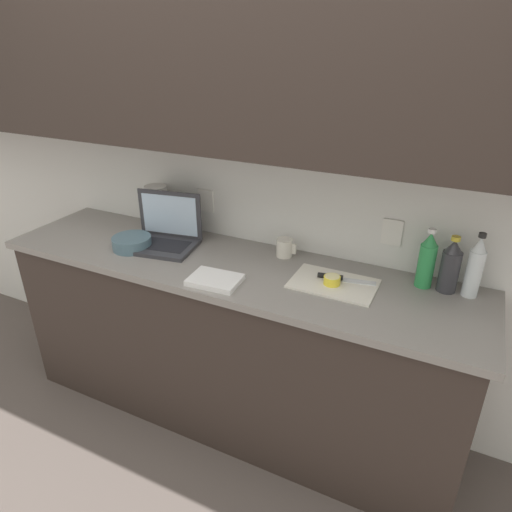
% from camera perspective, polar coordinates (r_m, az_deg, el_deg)
% --- Properties ---
extents(ground_plane, '(12.00, 12.00, 0.00)m').
position_cam_1_polar(ground_plane, '(2.69, -2.94, -18.70)').
color(ground_plane, '#564C47').
rests_on(ground_plane, ground).
extents(wall_back, '(5.20, 0.38, 2.60)m').
position_cam_1_polar(wall_back, '(2.13, -0.98, 17.02)').
color(wall_back, white).
rests_on(wall_back, ground_plane).
extents(counter_unit, '(2.34, 0.58, 0.92)m').
position_cam_1_polar(counter_unit, '(2.39, -3.59, -10.50)').
color(counter_unit, '#332823').
rests_on(counter_unit, ground_plane).
extents(laptop, '(0.37, 0.30, 0.26)m').
position_cam_1_polar(laptop, '(2.36, -11.30, 2.80)').
color(laptop, '#333338').
rests_on(laptop, counter_unit).
extents(cutting_board, '(0.36, 0.24, 0.01)m').
position_cam_1_polar(cutting_board, '(2.00, 9.66, -3.42)').
color(cutting_board, silver).
rests_on(cutting_board, counter_unit).
extents(knife, '(0.25, 0.08, 0.02)m').
position_cam_1_polar(knife, '(2.02, 10.06, -2.66)').
color(knife, silver).
rests_on(knife, cutting_board).
extents(lemon_half_cut, '(0.07, 0.07, 0.04)m').
position_cam_1_polar(lemon_half_cut, '(1.98, 9.47, -2.98)').
color(lemon_half_cut, yellow).
rests_on(lemon_half_cut, cutting_board).
extents(bottle_green_soda, '(0.07, 0.07, 0.26)m').
position_cam_1_polar(bottle_green_soda, '(2.04, 20.57, -0.52)').
color(bottle_green_soda, '#2D934C').
rests_on(bottle_green_soda, counter_unit).
extents(bottle_oil_tall, '(0.08, 0.08, 0.25)m').
position_cam_1_polar(bottle_oil_tall, '(2.04, 23.11, -1.21)').
color(bottle_oil_tall, '#333338').
rests_on(bottle_oil_tall, counter_unit).
extents(bottle_water_clear, '(0.06, 0.06, 0.28)m').
position_cam_1_polar(bottle_water_clear, '(2.03, 25.69, -1.33)').
color(bottle_water_clear, silver).
rests_on(bottle_water_clear, counter_unit).
extents(measuring_cup, '(0.10, 0.08, 0.09)m').
position_cam_1_polar(measuring_cup, '(2.20, 3.61, 1.03)').
color(measuring_cup, silver).
rests_on(measuring_cup, counter_unit).
extents(bowl_white, '(0.19, 0.19, 0.06)m').
position_cam_1_polar(bowl_white, '(2.37, -15.25, 1.62)').
color(bowl_white, slate).
rests_on(bowl_white, counter_unit).
extents(paper_towel_roll, '(0.12, 0.12, 0.24)m').
position_cam_1_polar(paper_towel_roll, '(2.55, -12.24, 5.92)').
color(paper_towel_roll, white).
rests_on(paper_towel_roll, counter_unit).
extents(dish_towel, '(0.23, 0.18, 0.02)m').
position_cam_1_polar(dish_towel, '(1.99, -5.15, -2.99)').
color(dish_towel, white).
rests_on(dish_towel, counter_unit).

